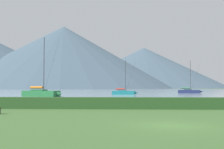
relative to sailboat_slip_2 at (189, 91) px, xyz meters
name	(u,v)px	position (x,y,z in m)	size (l,w,h in m)	color
ground_plane	(172,126)	(-17.79, -74.13, -0.64)	(1000.00, 1000.00, 0.00)	#3D602D
harbor_water	(130,90)	(-17.79, 62.87, -0.64)	(320.00, 246.00, 0.00)	#8C9EA3
hedge_line	(152,103)	(-17.79, -63.13, -0.10)	(80.00, 1.20, 1.08)	#284C23
sailboat_slip_2	(189,91)	(0.00, 0.00, 0.00)	(7.79, 3.54, 10.34)	navy
sailboat_slip_4	(41,93)	(-37.74, -31.57, 0.12)	(9.20, 5.04, 12.45)	#236B38
sailboat_slip_6	(124,92)	(-20.55, -15.00, -0.06)	(7.02, 2.77, 9.12)	#19707A
distant_hill_central_peak	(144,68)	(8.81, 338.00, 30.32)	(246.67, 246.67, 61.93)	#425666
distant_hill_east_ridge	(64,57)	(-93.48, 239.32, 36.55)	(256.36, 256.36, 74.39)	#425666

